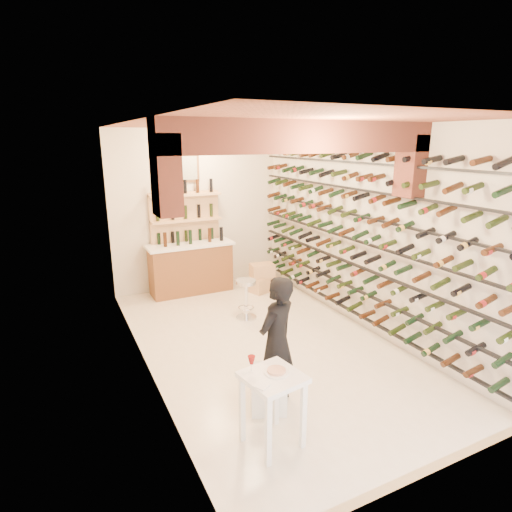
{
  "coord_description": "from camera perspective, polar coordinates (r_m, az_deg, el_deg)",
  "views": [
    {
      "loc": [
        -2.7,
        -5.18,
        2.99
      ],
      "look_at": [
        0.0,
        0.3,
        1.3
      ],
      "focal_mm": 29.59,
      "sensor_mm": 36.0,
      "label": 1
    }
  ],
  "objects": [
    {
      "name": "person",
      "position": [
        4.89,
        2.8,
        -11.48
      ],
      "size": [
        0.67,
        0.59,
        1.55
      ],
      "primitive_type": "imported",
      "rotation": [
        0.0,
        0.0,
        3.61
      ],
      "color": "black",
      "rests_on": "ground"
    },
    {
      "name": "wine_rack",
      "position": [
        6.84,
        12.74,
        2.92
      ],
      "size": [
        0.32,
        5.7,
        2.56
      ],
      "color": "black",
      "rests_on": "ground"
    },
    {
      "name": "crate_lower",
      "position": [
        8.6,
        0.82,
        -3.77
      ],
      "size": [
        0.59,
        0.49,
        0.31
      ],
      "primitive_type": "cube",
      "rotation": [
        0.0,
        0.0,
        0.3
      ],
      "color": "tan",
      "rests_on": "ground"
    },
    {
      "name": "ground",
      "position": [
        6.56,
        1.18,
        -11.65
      ],
      "size": [
        6.0,
        6.0,
        0.0
      ],
      "primitive_type": "plane",
      "color": "silver",
      "rests_on": "ground"
    },
    {
      "name": "crate_upper",
      "position": [
        8.51,
        0.83,
        -1.95
      ],
      "size": [
        0.49,
        0.37,
        0.27
      ],
      "primitive_type": "cube",
      "rotation": [
        0.0,
        0.0,
        -0.12
      ],
      "color": "tan",
      "rests_on": "crate_lower"
    },
    {
      "name": "back_shelving",
      "position": [
        8.61,
        -9.46,
        3.05
      ],
      "size": [
        1.4,
        0.31,
        2.73
      ],
      "color": "tan",
      "rests_on": "ground"
    },
    {
      "name": "chrome_barstool",
      "position": [
        7.24,
        -1.35,
        -5.48
      ],
      "size": [
        0.36,
        0.36,
        0.7
      ],
      "rotation": [
        0.0,
        0.0,
        -0.13
      ],
      "color": "silver",
      "rests_on": "ground"
    },
    {
      "name": "tasting_table",
      "position": [
        4.34,
        2.23,
        -17.36
      ],
      "size": [
        0.62,
        0.62,
        0.95
      ],
      "rotation": [
        0.0,
        0.0,
        0.17
      ],
      "color": "white",
      "rests_on": "ground"
    },
    {
      "name": "white_stool",
      "position": [
        5.04,
        1.67,
        -17.53
      ],
      "size": [
        0.52,
        0.52,
        0.49
      ],
      "primitive_type": "cube",
      "rotation": [
        0.0,
        0.0,
        -0.41
      ],
      "color": "white",
      "rests_on": "ground"
    },
    {
      "name": "room_shell",
      "position": [
        5.66,
        2.53,
        7.95
      ],
      "size": [
        3.52,
        6.02,
        3.21
      ],
      "color": "beige",
      "rests_on": "ground"
    },
    {
      "name": "back_counter",
      "position": [
        8.54,
        -8.8,
        -1.42
      ],
      "size": [
        1.7,
        0.62,
        1.29
      ],
      "color": "brown",
      "rests_on": "ground"
    }
  ]
}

